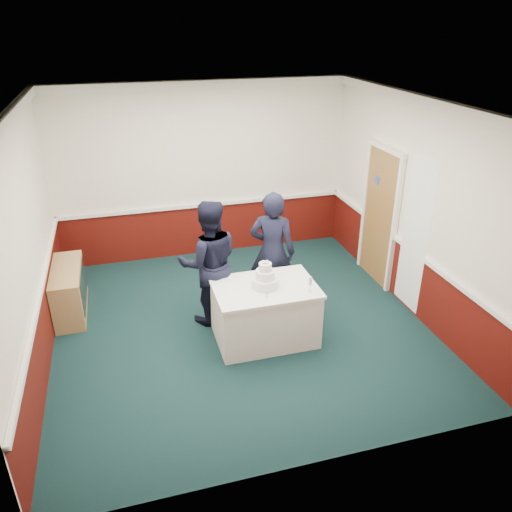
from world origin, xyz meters
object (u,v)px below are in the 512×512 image
object	(u,v)px
sideboard	(69,290)
person_man	(209,263)
cake_table	(265,312)
person_woman	(272,252)
champagne_flute	(310,282)
cake_knife	(267,294)
wedding_cake	(265,279)

from	to	relation	value
sideboard	person_man	xyz separation A→B (m)	(1.92, -0.75, 0.54)
cake_table	person_woman	world-z (taller)	person_woman
sideboard	champagne_flute	size ratio (longest dim) A/B	5.85
person_man	champagne_flute	bearing A→B (deg)	142.38
champagne_flute	person_man	xyz separation A→B (m)	(-1.10, 0.93, -0.04)
sideboard	champagne_flute	xyz separation A→B (m)	(3.01, -1.68, 0.58)
sideboard	cake_knife	bearing A→B (deg)	-32.71
cake_table	cake_knife	size ratio (longest dim) A/B	6.00
person_man	person_woman	distance (m)	0.93
sideboard	champagne_flute	world-z (taller)	champagne_flute
wedding_cake	person_man	world-z (taller)	person_man
sideboard	person_man	size ratio (longest dim) A/B	0.67
cake_table	person_woman	distance (m)	0.95
sideboard	cake_table	xyz separation A→B (m)	(2.51, -1.40, 0.05)
wedding_cake	cake_knife	size ratio (longest dim) A/B	1.65
cake_knife	person_man	bearing A→B (deg)	148.21
champagne_flute	person_woman	xyz separation A→B (m)	(-0.17, 1.03, -0.04)
cake_table	person_man	size ratio (longest dim) A/B	0.74
person_man	wedding_cake	bearing A→B (deg)	135.24
sideboard	person_man	bearing A→B (deg)	-21.31
cake_knife	wedding_cake	bearing A→B (deg)	105.96
cake_table	wedding_cake	size ratio (longest dim) A/B	3.63
sideboard	person_man	world-z (taller)	person_man
person_man	person_woman	xyz separation A→B (m)	(0.93, 0.10, 0.00)
wedding_cake	sideboard	bearing A→B (deg)	150.97
cake_knife	champagne_flute	size ratio (longest dim) A/B	1.07
wedding_cake	person_man	bearing A→B (deg)	132.63
sideboard	cake_knife	size ratio (longest dim) A/B	5.45
sideboard	wedding_cake	xyz separation A→B (m)	(2.51, -1.40, 0.55)
sideboard	person_woman	xyz separation A→B (m)	(2.84, -0.65, 0.54)
cake_knife	person_woman	bearing A→B (deg)	93.61
sideboard	cake_knife	world-z (taller)	cake_knife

